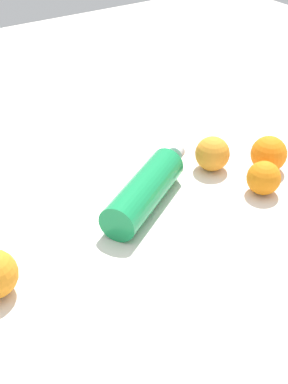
{
  "coord_description": "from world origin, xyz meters",
  "views": [
    {
      "loc": [
        -0.5,
        -0.65,
        0.59
      ],
      "look_at": [
        -0.03,
        0.03,
        0.03
      ],
      "focal_mm": 51.12,
      "sensor_mm": 36.0,
      "label": 1
    }
  ],
  "objects_px": {
    "orange_0": "(264,178)",
    "orange_1": "(212,154)",
    "water_bottle": "(149,186)",
    "orange_2": "(270,155)"
  },
  "relations": [
    {
      "from": "orange_1",
      "to": "water_bottle",
      "type": "bearing_deg",
      "value": -171.93
    },
    {
      "from": "orange_0",
      "to": "orange_1",
      "type": "height_order",
      "value": "orange_1"
    },
    {
      "from": "orange_0",
      "to": "orange_1",
      "type": "distance_m",
      "value": 0.12
    },
    {
      "from": "orange_0",
      "to": "water_bottle",
      "type": "bearing_deg",
      "value": 153.86
    },
    {
      "from": "orange_1",
      "to": "orange_2",
      "type": "relative_size",
      "value": 0.96
    },
    {
      "from": "orange_1",
      "to": "orange_2",
      "type": "distance_m",
      "value": 0.12
    },
    {
      "from": "water_bottle",
      "to": "orange_2",
      "type": "distance_m",
      "value": 0.27
    },
    {
      "from": "water_bottle",
      "to": "orange_0",
      "type": "distance_m",
      "value": 0.22
    },
    {
      "from": "orange_2",
      "to": "water_bottle",
      "type": "bearing_deg",
      "value": 170.39
    },
    {
      "from": "water_bottle",
      "to": "orange_2",
      "type": "xyz_separation_m",
      "value": [
        0.27,
        -0.05,
        0.0
      ]
    }
  ]
}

